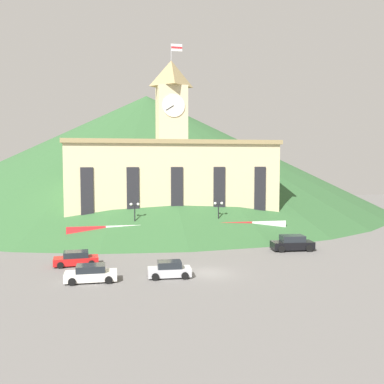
# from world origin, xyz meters

# --- Properties ---
(ground_plane) EXTENTS (160.00, 160.00, 0.00)m
(ground_plane) POSITION_xyz_m (0.00, 0.00, 0.00)
(ground_plane) COLOR #605E5B
(civic_building) EXTENTS (30.36, 10.05, 27.39)m
(civic_building) POSITION_xyz_m (0.00, 23.45, 7.45)
(civic_building) COLOR beige
(civic_building) RESTS_ON ground
(banner_fence) EXTENTS (28.65, 0.12, 2.50)m
(banner_fence) POSITION_xyz_m (0.00, 15.13, 1.25)
(banner_fence) COLOR red
(banner_fence) RESTS_ON ground
(hillside_backdrop) EXTENTS (106.20, 106.20, 25.60)m
(hillside_backdrop) POSITION_xyz_m (0.00, 62.49, 12.80)
(hillside_backdrop) COLOR #2D562D
(hillside_backdrop) RESTS_ON ground
(street_lamp_center) EXTENTS (1.26, 0.36, 5.23)m
(street_lamp_center) POSITION_xyz_m (-5.91, 15.96, 3.78)
(street_lamp_center) COLOR black
(street_lamp_center) RESTS_ON ground
(street_lamp_left) EXTENTS (1.26, 0.36, 5.13)m
(street_lamp_left) POSITION_xyz_m (5.13, 15.96, 3.72)
(street_lamp_left) COLOR black
(street_lamp_left) RESTS_ON ground
(car_silver_hatch) EXTENTS (3.99, 2.19, 1.50)m
(car_silver_hatch) POSITION_xyz_m (-3.89, -0.70, 0.69)
(car_silver_hatch) COLOR #B7B7BC
(car_silver_hatch) RESTS_ON ground
(car_red_sedan) EXTENTS (4.49, 2.32, 1.45)m
(car_red_sedan) POSITION_xyz_m (-12.53, 5.56, 0.67)
(car_red_sedan) COLOR red
(car_red_sedan) RESTS_ON ground
(car_white_taxi) EXTENTS (4.52, 2.16, 1.50)m
(car_white_taxi) POSITION_xyz_m (-10.85, -0.73, 0.69)
(car_white_taxi) COLOR white
(car_white_taxi) RESTS_ON ground
(car_black_suv) EXTENTS (5.04, 2.66, 1.80)m
(car_black_suv) POSITION_xyz_m (12.08, 8.04, 0.83)
(car_black_suv) COLOR black
(car_black_suv) RESTS_ON ground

